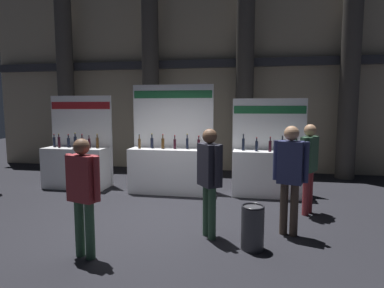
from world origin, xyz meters
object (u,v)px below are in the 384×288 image
at_px(exhibitor_booth_0, 77,164).
at_px(trash_bin, 253,227).
at_px(visitor_4, 83,188).
at_px(visitor_6, 290,170).
at_px(exhibitor_booth_2, 269,169).
at_px(visitor_3, 209,173).
at_px(visitor_1, 309,161).
at_px(exhibitor_booth_1, 170,166).

height_order(exhibitor_booth_0, trash_bin, exhibitor_booth_0).
bearing_deg(trash_bin, exhibitor_booth_0, 146.67).
xyz_separation_m(visitor_4, visitor_6, (2.77, 1.28, 0.09)).
xyz_separation_m(exhibitor_booth_0, trash_bin, (4.34, -2.85, -0.28)).
bearing_deg(trash_bin, exhibitor_booth_2, 82.91).
relative_size(visitor_3, visitor_6, 0.98).
bearing_deg(visitor_1, exhibitor_booth_1, -81.58).
xyz_separation_m(trash_bin, visitor_1, (1.03, 1.74, 0.69)).
height_order(exhibitor_booth_1, visitor_4, exhibitor_booth_1).
xyz_separation_m(exhibitor_booth_1, visitor_3, (1.26, -2.50, 0.37)).
relative_size(exhibitor_booth_0, exhibitor_booth_1, 0.90).
relative_size(exhibitor_booth_2, trash_bin, 3.48).
bearing_deg(exhibitor_booth_2, visitor_6, -85.21).
bearing_deg(exhibitor_booth_0, visitor_4, -58.75).
relative_size(exhibitor_booth_1, visitor_3, 1.51).
height_order(exhibitor_booth_2, visitor_1, exhibitor_booth_2).
height_order(exhibitor_booth_2, visitor_4, exhibitor_booth_2).
bearing_deg(visitor_6, trash_bin, -114.87).
height_order(exhibitor_booth_0, visitor_6, exhibitor_booth_0).
bearing_deg(trash_bin, visitor_4, -163.35).
xyz_separation_m(exhibitor_booth_0, visitor_4, (2.13, -3.52, 0.34)).
bearing_deg(visitor_6, exhibitor_booth_0, 172.86).
distance_m(visitor_1, visitor_3, 2.21).
height_order(visitor_3, visitor_6, visitor_6).
bearing_deg(exhibitor_booth_2, exhibitor_booth_1, -176.43).
bearing_deg(visitor_6, visitor_3, -148.38).
relative_size(trash_bin, visitor_4, 0.40).
height_order(visitor_1, visitor_3, visitor_1).
relative_size(exhibitor_booth_2, visitor_6, 1.28).
bearing_deg(exhibitor_booth_0, visitor_1, -11.77).
height_order(visitor_1, visitor_4, visitor_1).
bearing_deg(exhibitor_booth_2, trash_bin, -97.09).
height_order(exhibitor_booth_0, visitor_1, exhibitor_booth_0).
height_order(exhibitor_booth_1, visitor_3, exhibitor_booth_1).
distance_m(exhibitor_booth_0, visitor_3, 4.50).
xyz_separation_m(trash_bin, visitor_3, (-0.66, 0.31, 0.69)).
bearing_deg(exhibitor_booth_0, exhibitor_booth_2, 1.22).
bearing_deg(visitor_1, visitor_3, -21.24).
xyz_separation_m(exhibitor_booth_2, visitor_6, (0.20, -2.33, 0.44)).
bearing_deg(exhibitor_booth_0, visitor_6, -24.49).
xyz_separation_m(trash_bin, visitor_6, (0.56, 0.62, 0.72)).
distance_m(exhibitor_booth_2, visitor_4, 4.45).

